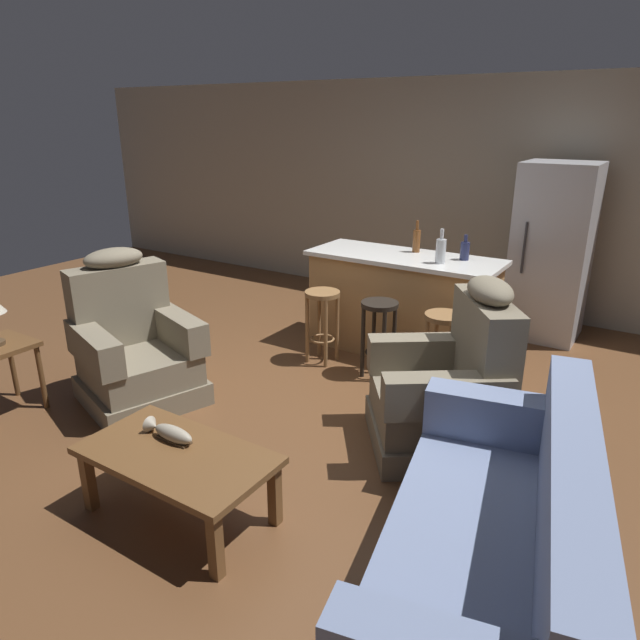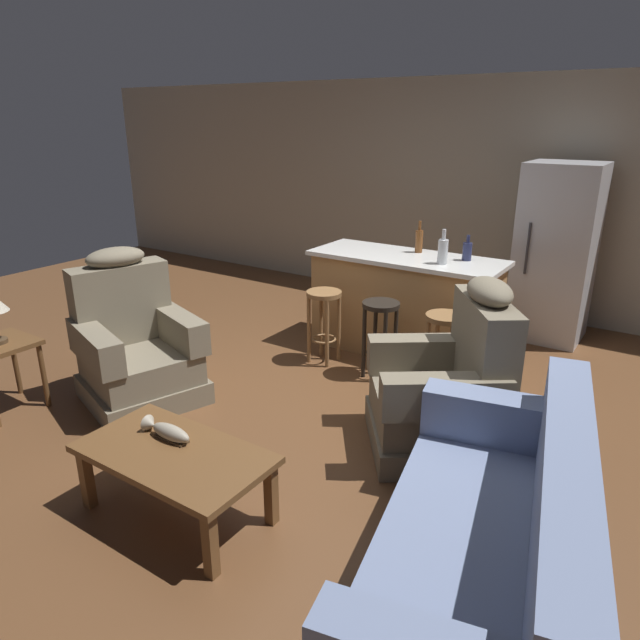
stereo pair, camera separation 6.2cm
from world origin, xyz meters
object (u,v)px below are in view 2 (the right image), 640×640
at_px(bottle_short_amber, 443,251).
at_px(bottle_wine_dark, 467,251).
at_px(bar_stool_right, 444,339).
at_px(fish_figurine, 167,431).
at_px(recliner_near_island, 447,391).
at_px(couch, 490,555).
at_px(recliner_near_lamp, 135,348).
at_px(end_table, 0,355).
at_px(bar_stool_middle, 380,325).
at_px(refrigerator, 556,253).
at_px(bottle_tall_green, 419,241).
at_px(kitchen_island, 404,304).
at_px(bar_stool_left, 324,313).
at_px(coffee_table, 174,460).

bearing_deg(bottle_short_amber, bottle_wine_dark, 60.63).
bearing_deg(bar_stool_right, fish_figurine, -109.44).
xyz_separation_m(recliner_near_island, bottle_wine_dark, (-0.47, 1.53, 0.61)).
height_order(couch, bar_stool_right, couch).
bearing_deg(recliner_near_lamp, bottle_short_amber, 66.62).
bearing_deg(bottle_wine_dark, fish_figurine, -102.24).
distance_m(fish_figurine, end_table, 1.92).
height_order(fish_figurine, bottle_wine_dark, bottle_wine_dark).
distance_m(bar_stool_middle, refrigerator, 2.12).
distance_m(fish_figurine, recliner_near_lamp, 1.48).
distance_m(refrigerator, bottle_tall_green, 1.45).
bearing_deg(kitchen_island, bar_stool_middle, -82.76).
xyz_separation_m(fish_figurine, recliner_near_island, (1.12, 1.46, -0.04)).
xyz_separation_m(kitchen_island, bar_stool_left, (-0.50, -0.63, -0.01)).
distance_m(recliner_near_lamp, bottle_tall_green, 2.73).
bearing_deg(bottle_short_amber, bottle_tall_green, 140.39).
bearing_deg(bottle_short_amber, couch, -62.72).
xyz_separation_m(bar_stool_left, bottle_tall_green, (0.53, 0.82, 0.59)).
height_order(recliner_near_lamp, bottle_short_amber, bottle_short_amber).
distance_m(end_table, bottle_short_amber, 3.66).
bearing_deg(recliner_near_lamp, bottle_wine_dark, 67.81).
xyz_separation_m(kitchen_island, bottle_wine_dark, (0.52, 0.14, 0.56)).
relative_size(fish_figurine, kitchen_island, 0.19).
bearing_deg(recliner_near_lamp, recliner_near_island, 34.35).
distance_m(coffee_table, bottle_wine_dark, 3.18).
xyz_separation_m(recliner_near_island, bar_stool_right, (-0.33, 0.76, 0.05)).
distance_m(couch, refrigerator, 3.94).
relative_size(couch, bottle_short_amber, 6.68).
xyz_separation_m(recliner_near_island, end_table, (-3.03, -1.39, 0.04)).
bearing_deg(fish_figurine, couch, 6.32).
relative_size(recliner_near_island, bar_stool_middle, 1.76).
relative_size(end_table, bar_stool_middle, 0.82).
distance_m(bar_stool_left, bar_stool_right, 1.16).
distance_m(kitchen_island, bar_stool_right, 0.91).
height_order(recliner_near_lamp, recliner_near_island, same).
height_order(fish_figurine, bottle_tall_green, bottle_tall_green).
bearing_deg(bar_stool_right, bar_stool_middle, 180.00).
bearing_deg(bar_stool_left, bottle_short_amber, 30.58).
bearing_deg(bottle_wine_dark, recliner_near_island, -72.88).
xyz_separation_m(end_table, bottle_tall_green, (2.07, 2.97, 0.60)).
distance_m(coffee_table, bar_stool_left, 2.35).
height_order(recliner_near_island, bar_stool_right, recliner_near_island).
relative_size(end_table, kitchen_island, 0.31).
relative_size(couch, refrigerator, 1.15).
height_order(couch, bottle_tall_green, bottle_tall_green).
xyz_separation_m(refrigerator, bottle_short_amber, (-0.67, -1.30, 0.19)).
relative_size(refrigerator, bottle_short_amber, 5.79).
bearing_deg(recliner_near_lamp, bottle_tall_green, 76.71).
distance_m(bar_stool_middle, bar_stool_right, 0.58).
xyz_separation_m(recliner_near_island, bar_stool_middle, (-0.92, 0.76, 0.05)).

